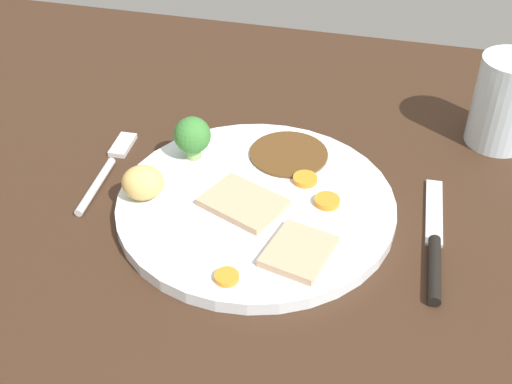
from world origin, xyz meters
The scene contains 13 objects.
dining_table centered at (0.00, 0.00, 1.80)cm, with size 120.00×84.00×3.60cm, color #382316.
dinner_plate centered at (-0.83, -2.30, 4.30)cm, with size 29.01×29.01×1.40cm, color white.
gravy_pool centered at (0.78, 6.36, 5.15)cm, with size 8.89×8.89×0.30cm, color #563819.
meat_slice_main centered at (-1.84, -3.59, 5.40)cm, with size 7.86×5.83×0.80cm, color tan.
meat_slice_under centered at (5.09, -9.24, 5.40)cm, with size 6.60×5.54×0.80cm, color tan.
roast_potato_left centered at (-12.20, -4.75, 6.86)cm, with size 4.34×3.67×3.73cm, color #D8B260.
carrot_coin_front centered at (-0.57, -14.01, 5.28)cm, with size 2.25×2.25×0.56cm, color orange.
carrot_coin_back centered at (3.51, 1.99, 5.30)cm, with size 2.62×2.62×0.60cm, color orange.
carrot_coin_side centered at (6.41, -1.13, 5.32)cm, with size 2.62×2.62×0.65cm, color orange.
broccoli_floret centered at (-9.53, 3.37, 7.80)cm, with size 4.12×4.12×4.99cm.
fork centered at (-18.78, 0.19, 3.99)cm, with size 2.21×15.30×0.90cm.
knife centered at (17.55, -3.92, 4.05)cm, with size 2.21×18.54×1.20cm.
water_glass centered at (23.81, 17.29, 9.02)cm, with size 7.33×7.33×10.85cm, color silver.
Camera 1 is at (12.44, -54.24, 48.69)cm, focal length 46.78 mm.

